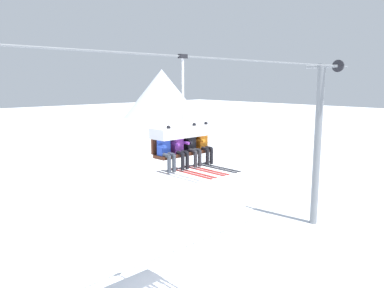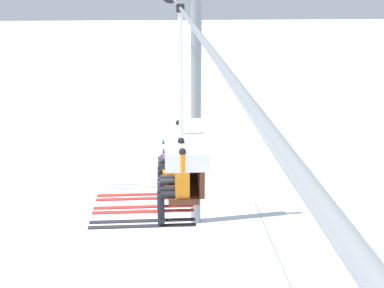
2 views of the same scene
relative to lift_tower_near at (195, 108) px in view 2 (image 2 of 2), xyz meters
name	(u,v)px [view 2 (image 2 of 2)]	position (x,y,z in m)	size (l,w,h in m)	color
lift_tower_near	(195,108)	(0.00, 0.00, 0.00)	(0.36, 1.88, 8.13)	slate
lift_cable	(183,12)	(8.75, -0.78, 3.62)	(19.49, 0.05, 0.05)	slate
chairlift_chair	(186,149)	(7.84, -0.71, 1.32)	(1.93, 0.74, 3.24)	#512819
skier_blue	(172,151)	(7.08, -0.92, 1.02)	(0.48, 1.70, 1.34)	#2847B7
skier_purple	(172,162)	(7.58, -0.93, 1.00)	(0.46, 1.70, 1.23)	purple
skier_black	(174,172)	(8.09, -0.92, 1.02)	(0.48, 1.70, 1.34)	black
skier_orange	(174,184)	(8.60, -0.92, 1.02)	(0.48, 1.70, 1.34)	orange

